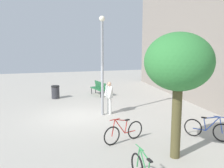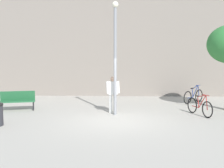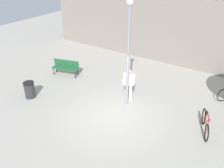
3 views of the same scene
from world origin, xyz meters
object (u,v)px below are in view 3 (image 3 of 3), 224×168
object	(u,v)px
person_by_lamppost	(129,83)
bicycle_red	(205,124)
lamppost	(128,48)
trash_bin	(30,90)
park_bench	(66,66)

from	to	relation	value
person_by_lamppost	bicycle_red	size ratio (longest dim) A/B	0.98
lamppost	trash_bin	distance (m)	5.47
person_by_lamppost	park_bench	world-z (taller)	person_by_lamppost
bicycle_red	trash_bin	size ratio (longest dim) A/B	2.04
trash_bin	lamppost	bearing A→B (deg)	26.02
park_bench	trash_bin	size ratio (longest dim) A/B	1.99
lamppost	park_bench	distance (m)	5.27
person_by_lamppost	park_bench	distance (m)	4.59
person_by_lamppost	trash_bin	world-z (taller)	person_by_lamppost
lamppost	park_bench	size ratio (longest dim) A/B	2.95
trash_bin	person_by_lamppost	bearing A→B (deg)	30.52
person_by_lamppost	park_bench	xyz separation A→B (m)	(-4.56, 0.41, -0.42)
park_bench	trash_bin	xyz separation A→B (m)	(0.27, -2.94, -0.12)
person_by_lamppost	trash_bin	distance (m)	5.01
person_by_lamppost	trash_bin	size ratio (longest dim) A/B	1.99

